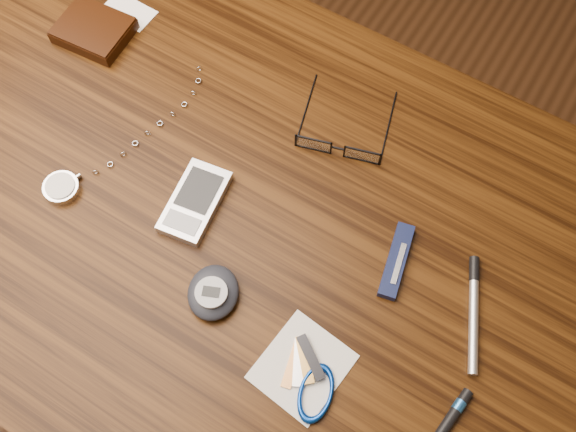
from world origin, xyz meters
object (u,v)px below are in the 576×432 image
(desk, at_px, (242,244))
(eyeglasses, at_px, (339,146))
(pedometer, at_px, (213,292))
(pocket_knife, at_px, (396,261))
(wallet_and_card, at_px, (95,30))
(pocket_watch, at_px, (66,184))
(notepad_keys, at_px, (309,379))
(pda_phone, at_px, (195,202))
(silver_pen, at_px, (474,305))

(desk, bearing_deg, eyeglasses, 66.60)
(pedometer, xyz_separation_m, pocket_knife, (0.17, 0.15, -0.01))
(desk, height_order, pedometer, pedometer)
(wallet_and_card, distance_m, eyeglasses, 0.40)
(pocket_watch, xyz_separation_m, pedometer, (0.24, -0.02, 0.01))
(desk, height_order, notepad_keys, notepad_keys)
(eyeglasses, relative_size, pocket_knife, 1.47)
(pda_phone, relative_size, pocket_knife, 1.14)
(pocket_watch, relative_size, pedometer, 3.12)
(pedometer, bearing_deg, pocket_knife, 42.44)
(pda_phone, xyz_separation_m, notepad_keys, (0.24, -0.11, -0.00))
(eyeglasses, relative_size, notepad_keys, 1.32)
(notepad_keys, bearing_deg, eyeglasses, 113.45)
(pedometer, bearing_deg, wallet_and_card, 147.24)
(pocket_knife, bearing_deg, pedometer, -137.56)
(eyeglasses, relative_size, pocket_watch, 0.54)
(desk, height_order, wallet_and_card, wallet_and_card)
(wallet_and_card, bearing_deg, eyeglasses, 2.20)
(notepad_keys, distance_m, silver_pen, 0.21)
(eyeglasses, bearing_deg, wallet_and_card, -177.80)
(pda_phone, relative_size, pedometer, 1.30)
(desk, distance_m, pocket_watch, 0.25)
(wallet_and_card, relative_size, pocket_knife, 1.29)
(pedometer, relative_size, pocket_knife, 0.88)
(desk, xyz_separation_m, pedometer, (0.04, -0.10, 0.11))
(desk, bearing_deg, notepad_keys, -35.13)
(desk, bearing_deg, wallet_and_card, 158.11)
(eyeglasses, xyz_separation_m, pocket_knife, (0.14, -0.10, -0.01))
(desk, bearing_deg, pocket_watch, -158.42)
(pda_phone, relative_size, notepad_keys, 1.03)
(pda_phone, xyz_separation_m, pedometer, (0.09, -0.09, 0.00))
(desk, xyz_separation_m, eyeglasses, (0.06, 0.15, 0.11))
(pocket_watch, height_order, silver_pen, pocket_watch)
(pedometer, bearing_deg, pda_phone, 135.11)
(wallet_and_card, xyz_separation_m, silver_pen, (0.64, -0.09, -0.01))
(silver_pen, bearing_deg, pocket_watch, -166.02)
(notepad_keys, distance_m, pocket_knife, 0.18)
(pda_phone, bearing_deg, pocket_knife, 13.93)
(pedometer, bearing_deg, pocket_watch, 174.78)
(wallet_and_card, height_order, pda_phone, wallet_and_card)
(desk, relative_size, pocket_knife, 9.99)
(pedometer, xyz_separation_m, notepad_keys, (0.15, -0.03, -0.01))
(pocket_watch, height_order, pedometer, pedometer)
(pocket_watch, bearing_deg, silver_pen, 13.98)
(pocket_watch, bearing_deg, wallet_and_card, 120.08)
(silver_pen, bearing_deg, wallet_and_card, 172.20)
(wallet_and_card, relative_size, eyeglasses, 0.87)
(pocket_watch, distance_m, pedometer, 0.25)
(notepad_keys, relative_size, pocket_knife, 1.11)
(eyeglasses, height_order, notepad_keys, eyeglasses)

